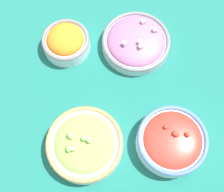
% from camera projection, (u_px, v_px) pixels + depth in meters
% --- Properties ---
extents(ground_plane, '(3.00, 3.00, 0.00)m').
position_uv_depth(ground_plane, '(112.00, 100.00, 0.86)').
color(ground_plane, '#196056').
extents(bowl_lettuce, '(0.20, 0.20, 0.07)m').
position_uv_depth(bowl_lettuce, '(85.00, 144.00, 0.79)').
color(bowl_lettuce, white).
rests_on(bowl_lettuce, ground_plane).
extents(bowl_red_onion, '(0.20, 0.20, 0.07)m').
position_uv_depth(bowl_red_onion, '(136.00, 42.00, 0.90)').
color(bowl_red_onion, '#B2C1CC').
rests_on(bowl_red_onion, ground_plane).
extents(bowl_cherry_tomatoes, '(0.18, 0.18, 0.07)m').
position_uv_depth(bowl_cherry_tomatoes, '(172.00, 141.00, 0.79)').
color(bowl_cherry_tomatoes, silver).
rests_on(bowl_cherry_tomatoes, ground_plane).
extents(bowl_carrots, '(0.14, 0.14, 0.07)m').
position_uv_depth(bowl_carrots, '(66.00, 41.00, 0.89)').
color(bowl_carrots, silver).
rests_on(bowl_carrots, ground_plane).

